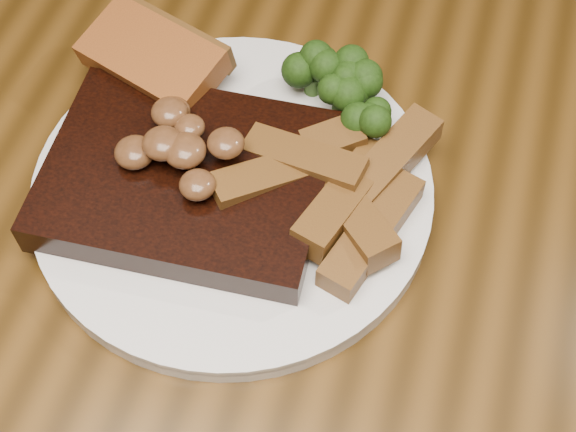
# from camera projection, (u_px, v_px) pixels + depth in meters

# --- Properties ---
(dining_table) EXTENTS (1.60, 0.90, 0.75)m
(dining_table) POSITION_uv_depth(u_px,v_px,m) (263.00, 315.00, 0.61)
(dining_table) COLOR #482D0E
(dining_table) RESTS_ON ground
(plate) EXTENTS (0.32, 0.32, 0.01)m
(plate) POSITION_uv_depth(u_px,v_px,m) (233.00, 191.00, 0.56)
(plate) COLOR silver
(plate) RESTS_ON dining_table
(steak) EXTENTS (0.19, 0.15, 0.03)m
(steak) POSITION_uv_depth(u_px,v_px,m) (187.00, 180.00, 0.54)
(steak) COLOR black
(steak) RESTS_ON plate
(steak_bone) EXTENTS (0.15, 0.02, 0.02)m
(steak_bone) POSITION_uv_depth(u_px,v_px,m) (153.00, 263.00, 0.51)
(steak_bone) COLOR beige
(steak_bone) RESTS_ON plate
(mushroom_pile) EXTENTS (0.08, 0.08, 0.03)m
(mushroom_pile) POSITION_uv_depth(u_px,v_px,m) (176.00, 140.00, 0.52)
(mushroom_pile) COLOR brown
(mushroom_pile) RESTS_ON steak
(garlic_bread) EXTENTS (0.11, 0.08, 0.02)m
(garlic_bread) POSITION_uv_depth(u_px,v_px,m) (156.00, 76.00, 0.59)
(garlic_bread) COLOR brown
(garlic_bread) RESTS_ON plate
(potato_wedges) EXTENTS (0.12, 0.12, 0.02)m
(potato_wedges) POSITION_uv_depth(u_px,v_px,m) (310.00, 183.00, 0.54)
(potato_wedges) COLOR brown
(potato_wedges) RESTS_ON plate
(broccoli_cluster) EXTENTS (0.07, 0.07, 0.04)m
(broccoli_cluster) POSITION_uv_depth(u_px,v_px,m) (336.00, 95.00, 0.57)
(broccoli_cluster) COLOR #1E3E0E
(broccoli_cluster) RESTS_ON plate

